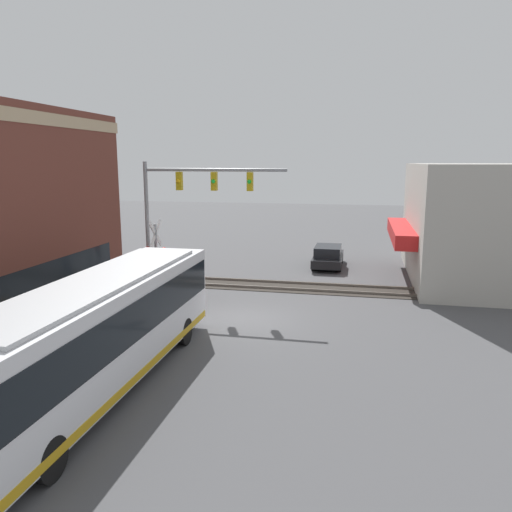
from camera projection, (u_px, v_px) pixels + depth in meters
The scene contains 8 objects.
ground_plane at pixel (248, 320), 21.52m from camera, with size 120.00×120.00×0.00m, color #4C4C4F.
shop_building at pixel (491, 223), 28.27m from camera, with size 12.26×9.93×6.59m.
city_bus at pixel (100, 329), 14.72m from camera, with size 12.27×2.59×3.34m.
traffic_signal_gantry at pixel (188, 197), 24.75m from camera, with size 0.42×7.29×6.71m.
crossing_signal at pixel (156, 249), 25.45m from camera, with size 1.41×1.18×3.81m.
rail_track_near at pixel (273, 286), 27.28m from camera, with size 2.60×60.00×0.15m.
parked_car_black at pixel (328, 257), 32.15m from camera, with size 4.48×1.82×1.40m.
pedestrian_at_crossing at pixel (187, 275), 25.59m from camera, with size 0.34×0.34×1.87m.
Camera 1 is at (-20.10, -4.63, 6.71)m, focal length 35.00 mm.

